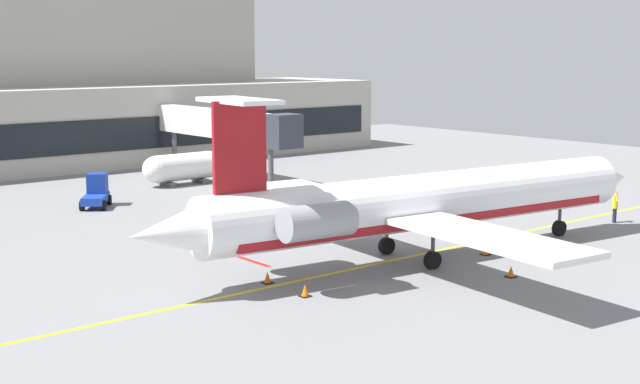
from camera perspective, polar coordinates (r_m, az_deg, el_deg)
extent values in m
cube|color=slate|center=(43.68, 3.26, -4.93)|extent=(120.00, 120.00, 0.10)
cube|color=yellow|center=(43.60, 3.34, -4.88)|extent=(108.00, 0.24, 0.01)
cube|color=red|center=(46.51, -6.31, -4.02)|extent=(0.30, 8.00, 0.01)
cube|color=#ADA89E|center=(83.14, -20.39, 3.96)|extent=(78.13, 14.54, 7.43)
cube|color=#9F9A91|center=(88.86, -17.11, 10.53)|extent=(40.02, 10.18, 11.42)
cube|color=black|center=(76.34, -18.52, 3.27)|extent=(75.00, 0.12, 2.95)
cube|color=silver|center=(74.34, -6.93, 4.56)|extent=(1.40, 17.30, 2.40)
cube|color=#2D333D|center=(66.56, -2.44, 4.06)|extent=(2.40, 2.00, 2.64)
cylinder|color=#4C4C51|center=(80.70, -9.66, 2.82)|extent=(0.44, 0.44, 3.37)
cylinder|color=#4C4C51|center=(68.23, -3.29, 1.75)|extent=(0.44, 0.44, 3.37)
cylinder|color=white|center=(44.78, 7.29, -0.57)|extent=(26.45, 5.90, 2.88)
cube|color=maroon|center=(44.92, 7.27, -1.57)|extent=(23.80, 5.31, 0.52)
cone|color=white|center=(54.93, 18.61, 0.85)|extent=(3.47, 3.17, 2.82)
cone|color=white|center=(37.21, -9.92, -2.68)|extent=(4.00, 2.86, 2.44)
cube|color=white|center=(48.76, 0.20, -0.20)|extent=(4.56, 10.73, 0.28)
cube|color=white|center=(38.57, 11.14, -2.95)|extent=(4.56, 10.73, 0.28)
cylinder|color=gray|center=(41.80, -3.57, -0.93)|extent=(3.61, 1.97, 1.58)
cylinder|color=gray|center=(37.99, -0.18, -1.96)|extent=(3.61, 1.97, 1.58)
cube|color=maroon|center=(38.10, -5.37, 3.00)|extent=(2.60, 0.54, 4.08)
cube|color=white|center=(37.93, -5.42, 6.07)|extent=(2.53, 4.80, 0.20)
cylinder|color=#3F3F44|center=(52.05, 15.66, -1.46)|extent=(0.20, 0.20, 1.17)
cylinder|color=black|center=(52.20, 15.62, -2.33)|extent=(0.93, 0.45, 0.90)
cylinder|color=#3F3F44|center=(45.73, 4.47, -2.61)|extent=(0.20, 0.20, 1.17)
cylinder|color=black|center=(45.90, 4.45, -3.60)|extent=(0.93, 0.45, 0.90)
cylinder|color=#3F3F44|center=(42.90, 7.52, -3.47)|extent=(0.20, 0.20, 1.17)
cylinder|color=black|center=(43.09, 7.50, -4.51)|extent=(0.93, 0.45, 0.90)
cube|color=#19389E|center=(61.22, -14.70, -0.43)|extent=(3.03, 3.44, 0.55)
cube|color=navy|center=(61.93, -14.59, 0.59)|extent=(1.80, 1.80, 1.38)
cylinder|color=black|center=(62.48, -15.16, -0.51)|extent=(0.63, 0.73, 0.70)
cylinder|color=black|center=(62.22, -13.85, -0.50)|extent=(0.63, 0.73, 0.70)
cylinder|color=black|center=(60.32, -15.55, -0.88)|extent=(0.63, 0.73, 0.70)
cylinder|color=black|center=(60.05, -14.20, -0.87)|extent=(0.63, 0.73, 0.70)
cylinder|color=white|center=(70.32, -9.06, 1.67)|extent=(5.10, 2.21, 2.18)
sphere|color=white|center=(71.66, -7.32, 1.86)|extent=(2.14, 2.14, 2.14)
sphere|color=white|center=(69.06, -10.87, 1.48)|extent=(2.14, 2.14, 2.14)
cube|color=#59595B|center=(69.74, -10.11, 0.53)|extent=(0.60, 1.97, 0.35)
cube|color=#59595B|center=(71.29, -7.98, 0.78)|extent=(0.60, 1.97, 0.35)
cylinder|color=#191E33|center=(57.12, 19.03, -1.50)|extent=(0.18, 0.18, 0.91)
cylinder|color=#191E33|center=(57.31, 18.96, -1.46)|extent=(0.18, 0.18, 0.91)
cylinder|color=yellow|center=(57.08, 19.04, -0.70)|extent=(0.34, 0.34, 0.67)
sphere|color=tan|center=(57.01, 19.06, -0.26)|extent=(0.24, 0.24, 0.24)
cylinder|color=yellow|center=(56.81, 19.13, -0.35)|extent=(0.32, 0.35, 0.50)
cylinder|color=#F2590C|center=(56.77, 19.14, -0.13)|extent=(0.06, 0.06, 0.28)
cylinder|color=yellow|center=(57.22, 18.99, -0.28)|extent=(0.32, 0.35, 0.50)
cylinder|color=#F2590C|center=(57.19, 19.00, -0.06)|extent=(0.06, 0.06, 0.28)
cone|color=orange|center=(46.47, 10.95, -3.80)|extent=(0.36, 0.36, 0.55)
cube|color=black|center=(46.53, 10.94, -4.11)|extent=(0.47, 0.47, 0.04)
cone|color=orange|center=(42.27, 12.58, -5.18)|extent=(0.36, 0.36, 0.55)
cube|color=black|center=(42.33, 12.57, -5.52)|extent=(0.47, 0.47, 0.04)
cone|color=orange|center=(38.08, -1.00, -6.57)|extent=(0.36, 0.36, 0.55)
cube|color=black|center=(38.15, -1.00, -6.94)|extent=(0.47, 0.47, 0.04)
cone|color=orange|center=(40.29, -3.52, -5.69)|extent=(0.36, 0.36, 0.55)
cube|color=black|center=(40.35, -3.51, -6.04)|extent=(0.47, 0.47, 0.04)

